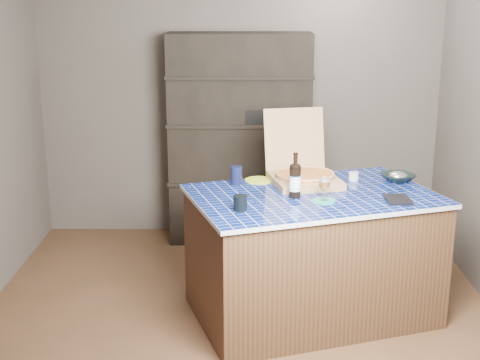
{
  "coord_description": "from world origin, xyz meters",
  "views": [
    {
      "loc": [
        0.03,
        -4.09,
        2.11
      ],
      "look_at": [
        0.01,
        0.0,
        0.96
      ],
      "focal_mm": 50.0,
      "sensor_mm": 36.0,
      "label": 1
    }
  ],
  "objects_px": {
    "kitchen_island": "(312,255)",
    "pizza_box": "(304,173)",
    "mead_bottle": "(295,180)",
    "dvd_case": "(397,199)",
    "wine_glass": "(324,184)",
    "bowl": "(398,178)"
  },
  "relations": [
    {
      "from": "wine_glass",
      "to": "kitchen_island",
      "type": "bearing_deg",
      "value": 106.61
    },
    {
      "from": "pizza_box",
      "to": "wine_glass",
      "type": "height_order",
      "value": "pizza_box"
    },
    {
      "from": "pizza_box",
      "to": "mead_bottle",
      "type": "distance_m",
      "value": 0.35
    },
    {
      "from": "kitchen_island",
      "to": "mead_bottle",
      "type": "bearing_deg",
      "value": -168.48
    },
    {
      "from": "kitchen_island",
      "to": "pizza_box",
      "type": "distance_m",
      "value": 0.56
    },
    {
      "from": "dvd_case",
      "to": "pizza_box",
      "type": "bearing_deg",
      "value": 142.85
    },
    {
      "from": "pizza_box",
      "to": "dvd_case",
      "type": "bearing_deg",
      "value": -48.88
    },
    {
      "from": "mead_bottle",
      "to": "bowl",
      "type": "bearing_deg",
      "value": 27.16
    },
    {
      "from": "kitchen_island",
      "to": "mead_bottle",
      "type": "distance_m",
      "value": 0.56
    },
    {
      "from": "mead_bottle",
      "to": "dvd_case",
      "type": "bearing_deg",
      "value": -6.03
    },
    {
      "from": "kitchen_island",
      "to": "mead_bottle",
      "type": "xyz_separation_m",
      "value": [
        -0.13,
        -0.07,
        0.54
      ]
    },
    {
      "from": "mead_bottle",
      "to": "kitchen_island",
      "type": "bearing_deg",
      "value": 29.82
    },
    {
      "from": "kitchen_island",
      "to": "bowl",
      "type": "height_order",
      "value": "bowl"
    },
    {
      "from": "pizza_box",
      "to": "dvd_case",
      "type": "distance_m",
      "value": 0.69
    },
    {
      "from": "pizza_box",
      "to": "mead_bottle",
      "type": "xyz_separation_m",
      "value": [
        -0.09,
        -0.34,
        0.05
      ]
    },
    {
      "from": "dvd_case",
      "to": "wine_glass",
      "type": "bearing_deg",
      "value": -179.34
    },
    {
      "from": "bowl",
      "to": "kitchen_island",
      "type": "bearing_deg",
      "value": -153.42
    },
    {
      "from": "kitchen_island",
      "to": "bowl",
      "type": "bearing_deg",
      "value": 8.28
    },
    {
      "from": "wine_glass",
      "to": "dvd_case",
      "type": "xyz_separation_m",
      "value": [
        0.46,
        0.01,
        -0.11
      ]
    },
    {
      "from": "wine_glass",
      "to": "dvd_case",
      "type": "height_order",
      "value": "wine_glass"
    },
    {
      "from": "kitchen_island",
      "to": "pizza_box",
      "type": "xyz_separation_m",
      "value": [
        -0.04,
        0.26,
        0.49
      ]
    },
    {
      "from": "kitchen_island",
      "to": "wine_glass",
      "type": "xyz_separation_m",
      "value": [
        0.05,
        -0.16,
        0.54
      ]
    }
  ]
}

